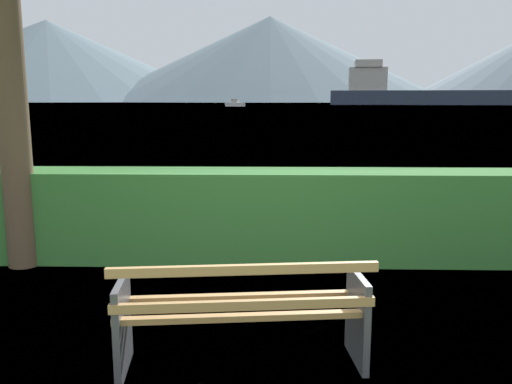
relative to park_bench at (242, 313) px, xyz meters
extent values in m
plane|color=olive|center=(-0.01, 0.06, -0.43)|extent=(1400.00, 1400.00, 0.00)
plane|color=slate|center=(-0.01, 308.83, -0.43)|extent=(620.00, 620.00, 0.00)
cube|color=tan|center=(0.01, -0.13, 0.02)|extent=(1.79, 0.26, 0.04)
cube|color=tan|center=(-0.01, 0.06, 0.02)|extent=(1.79, 0.26, 0.04)
cube|color=tan|center=(-0.03, 0.25, 0.02)|extent=(1.79, 0.26, 0.04)
cube|color=tan|center=(0.02, -0.20, 0.14)|extent=(1.79, 0.24, 0.06)
cube|color=tan|center=(0.03, -0.25, 0.41)|extent=(1.79, 0.24, 0.06)
cube|color=#4C4C51|center=(-0.86, -0.05, -0.09)|extent=(0.10, 0.51, 0.68)
cube|color=#4C4C51|center=(0.85, 0.13, -0.09)|extent=(0.10, 0.51, 0.68)
cube|color=#387A33|center=(-0.01, 2.66, 0.12)|extent=(11.71, 0.72, 1.10)
cylinder|color=brown|center=(-2.72, 2.34, 1.65)|extent=(0.35, 0.35, 4.15)
cube|color=#2D384C|center=(63.11, 202.55, 2.30)|extent=(79.31, 20.01, 5.46)
cube|color=beige|center=(38.13, 205.25, 9.41)|extent=(15.18, 11.92, 8.74)
cube|color=beige|center=(38.13, 205.25, 15.15)|extent=(11.09, 12.62, 2.73)
cube|color=#335693|center=(103.56, 226.89, 0.15)|extent=(4.38, 3.40, 1.16)
cube|color=beige|center=(103.56, 226.89, 1.26)|extent=(1.83, 1.67, 1.06)
cube|color=silver|center=(-98.93, 203.57, 0.12)|extent=(4.62, 4.08, 1.09)
cube|color=beige|center=(-98.93, 203.57, 1.02)|extent=(1.95, 1.83, 0.72)
cube|color=silver|center=(-10.10, 151.88, 0.12)|extent=(6.02, 4.31, 1.09)
cube|color=beige|center=(-10.10, 151.88, 1.22)|extent=(2.46, 2.15, 1.12)
cone|color=slate|center=(-236.69, 563.70, 42.09)|extent=(390.37, 390.37, 85.04)
cone|color=slate|center=(-0.01, 547.45, 42.28)|extent=(360.19, 360.19, 85.42)
camera|label=1|loc=(0.19, -3.54, 1.51)|focal=36.68mm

